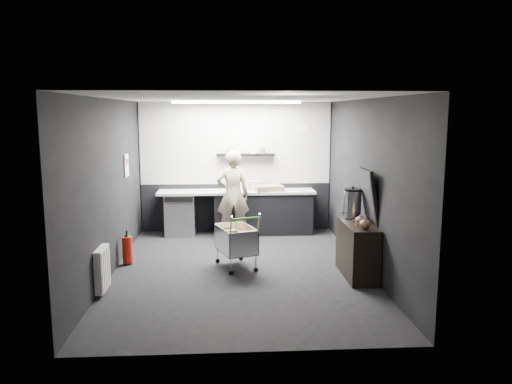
{
  "coord_description": "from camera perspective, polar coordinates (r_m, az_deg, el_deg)",
  "views": [
    {
      "loc": [
        -0.23,
        -7.65,
        2.5
      ],
      "look_at": [
        0.27,
        0.4,
        1.2
      ],
      "focal_mm": 35.0,
      "sensor_mm": 36.0,
      "label": 1
    }
  ],
  "objects": [
    {
      "name": "ceiling_strip",
      "position": [
        9.5,
        -2.24,
        10.2
      ],
      "size": [
        2.4,
        0.2,
        0.04
      ],
      "primitive_type": "cube",
      "color": "white",
      "rests_on": "ceiling"
    },
    {
      "name": "wall_right",
      "position": [
        8.05,
        12.53,
        0.75
      ],
      "size": [
        0.0,
        5.5,
        5.5
      ],
      "primitive_type": "plane",
      "rotation": [
        1.57,
        0.0,
        -1.57
      ],
      "color": "black",
      "rests_on": "floor"
    },
    {
      "name": "dado_panel",
      "position": [
        10.57,
        -2.28,
        -1.72
      ],
      "size": [
        3.95,
        0.02,
        1.0
      ],
      "primitive_type": "cube",
      "color": "black",
      "rests_on": "wall_back"
    },
    {
      "name": "wall_left",
      "position": [
        7.94,
        -16.44,
        0.47
      ],
      "size": [
        0.0,
        5.5,
        5.5
      ],
      "primitive_type": "plane",
      "rotation": [
        1.57,
        0.0,
        1.57
      ],
      "color": "black",
      "rests_on": "floor"
    },
    {
      "name": "sideboard",
      "position": [
        7.81,
        11.54,
        -5.63
      ],
      "size": [
        0.47,
        1.1,
        1.65
      ],
      "color": "black",
      "rests_on": "floor"
    },
    {
      "name": "prep_counter",
      "position": [
        10.28,
        -1.48,
        -2.27
      ],
      "size": [
        3.2,
        0.61,
        0.9
      ],
      "color": "black",
      "rests_on": "floor"
    },
    {
      "name": "radiator",
      "position": [
        7.29,
        -17.18,
        -8.4
      ],
      "size": [
        0.1,
        0.5,
        0.6
      ],
      "primitive_type": "cube",
      "color": "white",
      "rests_on": "wall_left"
    },
    {
      "name": "cardboard_box",
      "position": [
        10.18,
        1.46,
        0.46
      ],
      "size": [
        0.63,
        0.52,
        0.11
      ],
      "primitive_type": "cube",
      "rotation": [
        0.0,
        0.0,
        0.17
      ],
      "color": "#997251",
      "rests_on": "prep_counter"
    },
    {
      "name": "wall_clock",
      "position": [
        10.5,
        5.39,
        7.24
      ],
      "size": [
        0.2,
        0.03,
        0.2
      ],
      "primitive_type": "cylinder",
      "rotation": [
        1.57,
        0.0,
        0.0
      ],
      "color": "white",
      "rests_on": "wall_back"
    },
    {
      "name": "wall_front",
      "position": [
        5.04,
        -0.88,
        -4.02
      ],
      "size": [
        5.5,
        0.0,
        5.5
      ],
      "primitive_type": "plane",
      "rotation": [
        -1.57,
        0.0,
        0.0
      ],
      "color": "black",
      "rests_on": "floor"
    },
    {
      "name": "floating_shelf",
      "position": [
        10.32,
        -1.19,
        4.29
      ],
      "size": [
        1.2,
        0.22,
        0.04
      ],
      "primitive_type": "cube",
      "color": "black",
      "rests_on": "wall_back"
    },
    {
      "name": "kitchen_wall_panel",
      "position": [
        10.4,
        -2.32,
        5.6
      ],
      "size": [
        3.95,
        0.02,
        1.7
      ],
      "primitive_type": "cube",
      "color": "#BCBCB7",
      "rests_on": "wall_back"
    },
    {
      "name": "wall_back",
      "position": [
        10.47,
        -2.31,
        2.87
      ],
      "size": [
        5.5,
        0.0,
        5.5
      ],
      "primitive_type": "plane",
      "rotation": [
        1.57,
        0.0,
        0.0
      ],
      "color": "black",
      "rests_on": "floor"
    },
    {
      "name": "ceiling",
      "position": [
        7.66,
        -1.9,
        10.67
      ],
      "size": [
        5.5,
        5.5,
        0.0
      ],
      "primitive_type": "plane",
      "rotation": [
        3.14,
        0.0,
        0.0
      ],
      "color": "silver",
      "rests_on": "wall_back"
    },
    {
      "name": "pink_tub",
      "position": [
        10.2,
        -0.29,
        0.73
      ],
      "size": [
        0.2,
        0.2,
        0.2
      ],
      "primitive_type": "cylinder",
      "color": "beige",
      "rests_on": "prep_counter"
    },
    {
      "name": "poster_red_band",
      "position": [
        9.16,
        -14.58,
        3.38
      ],
      "size": [
        0.02,
        0.22,
        0.1
      ],
      "primitive_type": "cube",
      "color": "red",
      "rests_on": "poster"
    },
    {
      "name": "person",
      "position": [
        9.76,
        -2.66,
        -0.35
      ],
      "size": [
        0.66,
        0.44,
        1.77
      ],
      "primitive_type": "imported",
      "rotation": [
        0.0,
        0.0,
        3.18
      ],
      "color": "beige",
      "rests_on": "floor"
    },
    {
      "name": "fire_extinguisher",
      "position": [
        8.54,
        -14.49,
        -6.3
      ],
      "size": [
        0.16,
        0.16,
        0.54
      ],
      "color": "#B8190C",
      "rests_on": "floor"
    },
    {
      "name": "white_container",
      "position": [
        10.14,
        -1.32,
        0.54
      ],
      "size": [
        0.18,
        0.14,
        0.15
      ],
      "primitive_type": "cube",
      "rotation": [
        0.0,
        0.0,
        0.07
      ],
      "color": "white",
      "rests_on": "prep_counter"
    },
    {
      "name": "floor",
      "position": [
        8.05,
        -1.8,
        -8.91
      ],
      "size": [
        5.5,
        5.5,
        0.0
      ],
      "primitive_type": "plane",
      "color": "black",
      "rests_on": "ground"
    },
    {
      "name": "poster",
      "position": [
        9.17,
        -14.59,
        2.94
      ],
      "size": [
        0.02,
        0.3,
        0.4
      ],
      "primitive_type": "cube",
      "color": "white",
      "rests_on": "wall_left"
    },
    {
      "name": "shopping_cart",
      "position": [
        8.07,
        -2.32,
        -5.67
      ],
      "size": [
        0.73,
        0.98,
        0.91
      ],
      "color": "silver",
      "rests_on": "floor"
    }
  ]
}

